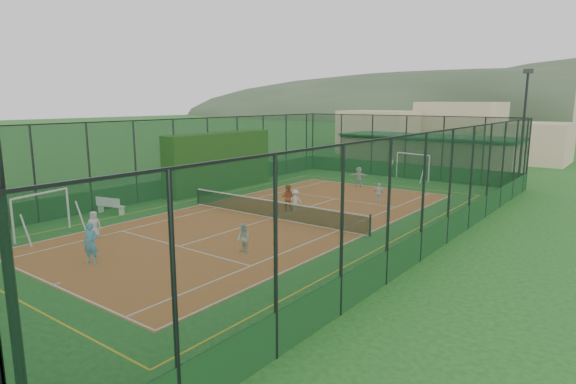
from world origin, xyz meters
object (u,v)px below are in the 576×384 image
at_px(child_near_right, 243,238).
at_px(floodlight_ne, 523,131).
at_px(white_bench, 111,205).
at_px(child_near_mid, 91,243).
at_px(clubhouse, 428,153).
at_px(futsal_goal_far, 413,167).
at_px(child_far_back, 359,177).
at_px(child_near_left, 94,225).
at_px(coach, 288,197).
at_px(floodlight_se, 6,248).
at_px(child_far_left, 295,200).
at_px(futsal_goal_near, 42,215).
at_px(child_far_right, 379,194).

bearing_deg(child_near_right, floodlight_ne, 93.70).
height_order(white_bench, child_near_mid, child_near_mid).
xyz_separation_m(clubhouse, white_bench, (-7.80, -26.59, -1.10)).
relative_size(futsal_goal_far, child_far_back, 2.16).
distance_m(clubhouse, child_near_left, 30.14).
height_order(child_near_mid, coach, child_near_mid).
relative_size(floodlight_se, child_far_left, 6.75).
bearing_deg(futsal_goal_near, child_far_back, -28.29).
bearing_deg(child_near_right, child_near_left, -141.64).
height_order(futsal_goal_far, child_far_back, futsal_goal_far).
bearing_deg(white_bench, futsal_goal_far, 54.62).
distance_m(floodlight_ne, futsal_goal_near, 29.86).
xyz_separation_m(floodlight_se, child_near_right, (-5.79, 11.23, -3.50)).
distance_m(child_near_right, child_far_right, 12.01).
distance_m(floodlight_se, child_near_right, 13.12).
height_order(floodlight_se, futsal_goal_near, floodlight_se).
xyz_separation_m(child_near_right, child_far_left, (-2.85, 7.48, -0.01)).
bearing_deg(floodlight_se, child_near_right, 117.28).
height_order(futsal_goal_near, child_near_left, futsal_goal_near).
distance_m(white_bench, child_near_right, 10.64).
xyz_separation_m(white_bench, child_near_left, (3.73, -3.27, 0.16)).
bearing_deg(floodlight_se, clubhouse, 102.56).
height_order(floodlight_se, coach, floodlight_se).
xyz_separation_m(futsal_goal_near, child_far_right, (9.32, 15.66, -0.34)).
relative_size(child_far_left, child_far_right, 0.96).
xyz_separation_m(clubhouse, child_far_back, (-1.01, -10.75, -0.84)).
xyz_separation_m(white_bench, coach, (7.34, 6.52, 0.28)).
distance_m(child_far_right, coach, 5.79).
relative_size(clubhouse, futsal_goal_near, 4.96).
bearing_deg(coach, child_far_right, -147.27).
height_order(child_far_left, child_far_right, child_far_right).
height_order(child_near_mid, child_far_back, child_near_mid).
relative_size(futsal_goal_near, child_far_right, 2.40).
bearing_deg(child_near_left, child_far_left, 23.69).
distance_m(floodlight_se, child_near_left, 15.79).
distance_m(clubhouse, child_far_right, 15.66).
relative_size(white_bench, futsal_goal_near, 0.55).
distance_m(white_bench, child_far_back, 17.23).
bearing_deg(child_far_right, child_near_right, 77.70).
bearing_deg(clubhouse, floodlight_se, -77.44).
bearing_deg(futsal_goal_near, futsal_goal_far, -29.11).
xyz_separation_m(child_near_left, child_far_left, (4.02, 9.97, -0.01)).
relative_size(futsal_goal_near, coach, 2.04).
bearing_deg(child_far_right, coach, 42.57).
bearing_deg(child_near_right, child_far_left, 129.32).
xyz_separation_m(child_near_mid, child_far_right, (3.93, 16.47, -0.16)).
height_order(floodlight_ne, child_far_back, floodlight_ne).
xyz_separation_m(floodlight_ne, child_near_mid, (-9.62, -26.42, -3.32)).
bearing_deg(coach, futsal_goal_far, -116.57).
bearing_deg(clubhouse, floodlight_ne, -32.12).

